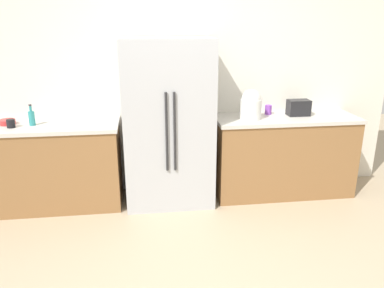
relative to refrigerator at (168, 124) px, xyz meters
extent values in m
plane|color=tan|center=(0.20, -1.45, -0.88)|extent=(9.81, 9.81, 0.00)
cube|color=silver|center=(0.20, 0.38, 0.64)|extent=(4.90, 0.10, 3.04)
cube|color=olive|center=(-1.25, 0.04, -0.45)|extent=(1.42, 0.56, 0.87)
cube|color=beige|center=(-1.25, 0.04, 0.01)|extent=(1.45, 0.59, 0.04)
cube|color=olive|center=(1.31, 0.04, -0.45)|extent=(1.56, 0.56, 0.87)
cube|color=beige|center=(1.31, 0.04, 0.01)|extent=(1.59, 0.59, 0.04)
cube|color=#B2B5BA|center=(0.00, 0.00, 0.00)|extent=(0.93, 0.61, 1.77)
cylinder|color=#262628|center=(-0.04, -0.32, 0.00)|extent=(0.02, 0.02, 0.80)
cylinder|color=#262628|center=(0.04, -0.32, 0.00)|extent=(0.02, 0.02, 0.80)
cube|color=black|center=(1.46, 0.07, 0.12)|extent=(0.24, 0.15, 0.17)
cylinder|color=white|center=(0.89, -0.01, 0.13)|extent=(0.23, 0.23, 0.21)
sphere|color=white|center=(0.89, -0.01, 0.24)|extent=(0.21, 0.21, 0.21)
cylinder|color=teal|center=(-1.38, 0.02, 0.10)|extent=(0.06, 0.06, 0.14)
cylinder|color=teal|center=(-1.38, 0.02, 0.20)|extent=(0.02, 0.02, 0.06)
cylinder|color=#333338|center=(-1.38, 0.02, 0.24)|extent=(0.03, 0.03, 0.02)
cylinder|color=purple|center=(1.15, 0.16, 0.08)|extent=(0.08, 0.08, 0.10)
cylinder|color=black|center=(-1.57, -0.04, 0.07)|extent=(0.08, 0.08, 0.08)
cylinder|color=red|center=(-1.65, 0.10, 0.05)|extent=(0.16, 0.16, 0.05)
camera|label=1|loc=(-0.26, -3.85, 1.05)|focal=35.28mm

